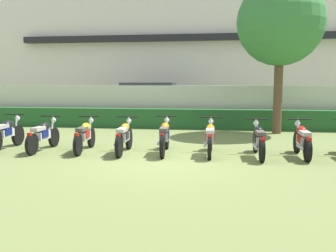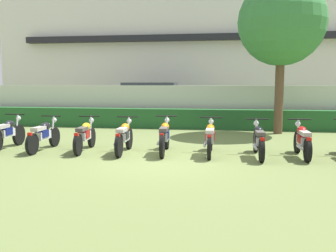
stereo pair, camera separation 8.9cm
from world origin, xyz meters
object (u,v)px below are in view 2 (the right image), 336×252
at_px(parked_car, 153,101).
at_px(motorcycle_in_row_2, 85,135).
at_px(motorcycle_in_row_4, 165,136).
at_px(motorcycle_in_row_5, 210,138).
at_px(motorcycle_in_row_6, 259,140).
at_px(motorcycle_in_row_1, 44,135).
at_px(tree_near_inspector, 282,23).
at_px(motorcycle_in_row_0, 7,133).
at_px(motorcycle_in_row_7, 302,140).
at_px(motorcycle_in_row_3, 124,137).

xyz_separation_m(parked_car, motorcycle_in_row_2, (-0.09, -9.34, -0.50)).
bearing_deg(motorcycle_in_row_2, motorcycle_in_row_4, -93.34).
height_order(parked_car, motorcycle_in_row_5, parked_car).
bearing_deg(motorcycle_in_row_5, motorcycle_in_row_6, -96.04).
bearing_deg(parked_car, motorcycle_in_row_1, -98.07).
height_order(tree_near_inspector, motorcycle_in_row_4, tree_near_inspector).
xyz_separation_m(motorcycle_in_row_0, motorcycle_in_row_4, (4.55, 0.02, 0.00)).
height_order(motorcycle_in_row_0, motorcycle_in_row_1, motorcycle_in_row_0).
bearing_deg(motorcycle_in_row_6, motorcycle_in_row_5, 83.01).
xyz_separation_m(motorcycle_in_row_1, motorcycle_in_row_7, (6.93, 0.11, 0.00)).
bearing_deg(motorcycle_in_row_2, motorcycle_in_row_7, -94.37).
bearing_deg(motorcycle_in_row_4, motorcycle_in_row_1, 88.41).
distance_m(motorcycle_in_row_1, motorcycle_in_row_2, 1.18).
bearing_deg(motorcycle_in_row_0, motorcycle_in_row_2, -93.44).
bearing_deg(motorcycle_in_row_4, motorcycle_in_row_6, -97.13).
bearing_deg(motorcycle_in_row_6, motorcycle_in_row_1, 88.36).
relative_size(motorcycle_in_row_0, motorcycle_in_row_2, 1.00).
bearing_deg(motorcycle_in_row_1, motorcycle_in_row_0, 84.65).
relative_size(motorcycle_in_row_3, motorcycle_in_row_6, 0.97).
bearing_deg(motorcycle_in_row_0, motorcycle_in_row_7, -92.65).
xyz_separation_m(parked_car, tree_near_inspector, (5.68, -4.82, 3.10)).
bearing_deg(motorcycle_in_row_2, tree_near_inspector, -56.71).
distance_m(tree_near_inspector, motorcycle_in_row_0, 9.94).
bearing_deg(motorcycle_in_row_0, motorcycle_in_row_3, -94.88).
relative_size(motorcycle_in_row_0, motorcycle_in_row_6, 0.99).
bearing_deg(motorcycle_in_row_1, motorcycle_in_row_6, -90.51).
bearing_deg(motorcycle_in_row_1, motorcycle_in_row_5, -89.07).
bearing_deg(motorcycle_in_row_1, tree_near_inspector, -56.89).
bearing_deg(motorcycle_in_row_5, tree_near_inspector, -28.06).
bearing_deg(parked_car, motorcycle_in_row_6, -64.51).
distance_m(motorcycle_in_row_2, motorcycle_in_row_3, 1.15).
height_order(tree_near_inspector, motorcycle_in_row_6, tree_near_inspector).
bearing_deg(motorcycle_in_row_6, motorcycle_in_row_7, -84.71).
distance_m(motorcycle_in_row_4, motorcycle_in_row_7, 3.54).
bearing_deg(motorcycle_in_row_2, motorcycle_in_row_0, 84.53).
distance_m(motorcycle_in_row_1, motorcycle_in_row_4, 3.40).
height_order(motorcycle_in_row_1, motorcycle_in_row_2, same).
bearing_deg(motorcycle_in_row_5, motorcycle_in_row_0, 89.48).
relative_size(tree_near_inspector, motorcycle_in_row_2, 3.00).
bearing_deg(motorcycle_in_row_3, motorcycle_in_row_0, 85.18).
relative_size(motorcycle_in_row_4, motorcycle_in_row_7, 1.11).
xyz_separation_m(motorcycle_in_row_2, motorcycle_in_row_7, (5.76, 0.03, -0.00)).
bearing_deg(motorcycle_in_row_6, motorcycle_in_row_0, 87.56).
relative_size(motorcycle_in_row_2, motorcycle_in_row_6, 0.99).
height_order(motorcycle_in_row_0, motorcycle_in_row_5, motorcycle_in_row_0).
distance_m(motorcycle_in_row_0, motorcycle_in_row_5, 5.77).
height_order(motorcycle_in_row_4, motorcycle_in_row_7, motorcycle_in_row_4).
distance_m(parked_car, motorcycle_in_row_4, 9.54).
relative_size(parked_car, motorcycle_in_row_4, 2.28).
bearing_deg(motorcycle_in_row_7, motorcycle_in_row_5, 89.56).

